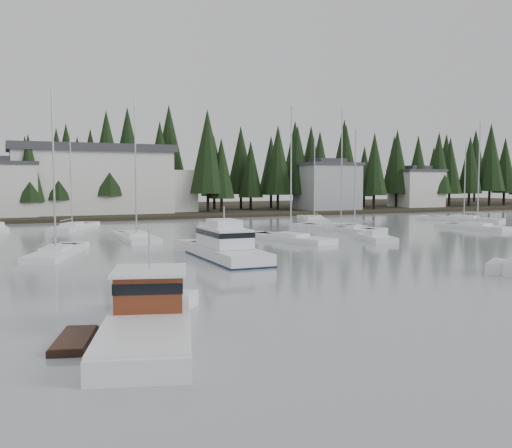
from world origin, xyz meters
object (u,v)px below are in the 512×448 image
(lobster_boat_brown, at_px, (145,324))
(cabin_cruiser_center, at_px, (226,250))
(sailboat_6, at_px, (464,220))
(sailboat_4, at_px, (291,240))
(harbor_inn, at_px, (105,180))
(sailboat_7, at_px, (137,239))
(house_east_a, at_px, (327,185))
(sailboat_10, at_px, (72,229))
(house_west, at_px, (3,188))
(sailboat_2, at_px, (56,255))
(sailboat_12, at_px, (354,231))
(runabout_1, at_px, (377,239))
(house_east_b, at_px, (416,187))
(sailboat_1, at_px, (341,230))
(sailboat_3, at_px, (477,229))
(sailboat_0, at_px, (314,221))

(lobster_boat_brown, height_order, cabin_cruiser_center, lobster_boat_brown)
(lobster_boat_brown, relative_size, sailboat_6, 0.82)
(sailboat_4, bearing_deg, harbor_inn, -5.02)
(sailboat_7, bearing_deg, house_east_a, -49.55)
(sailboat_10, bearing_deg, house_east_a, -42.16)
(harbor_inn, relative_size, sailboat_10, 2.46)
(house_west, height_order, sailboat_2, sailboat_2)
(sailboat_7, relative_size, sailboat_12, 1.18)
(runabout_1, bearing_deg, harbor_inn, 34.74)
(house_east_b, distance_m, harbor_inn, 61.02)
(sailboat_1, relative_size, sailboat_6, 1.26)
(harbor_inn, height_order, sailboat_1, sailboat_1)
(sailboat_6, bearing_deg, sailboat_3, 117.76)
(sailboat_6, bearing_deg, sailboat_1, 80.22)
(sailboat_3, bearing_deg, sailboat_1, 62.56)
(sailboat_10, bearing_deg, sailboat_7, -139.85)
(sailboat_3, xyz_separation_m, sailboat_4, (-26.15, -2.73, -0.01))
(cabin_cruiser_center, bearing_deg, sailboat_2, 60.16)
(lobster_boat_brown, distance_m, sailboat_6, 69.60)
(sailboat_3, distance_m, sailboat_4, 26.29)
(sailboat_10, bearing_deg, sailboat_4, -116.99)
(cabin_cruiser_center, distance_m, runabout_1, 18.73)
(house_east_a, xyz_separation_m, sailboat_7, (-42.58, -35.32, -4.83))
(sailboat_6, distance_m, sailboat_7, 49.05)
(lobster_boat_brown, bearing_deg, sailboat_1, -24.15)
(sailboat_0, bearing_deg, lobster_boat_brown, 167.72)
(house_east_a, height_order, sailboat_12, sailboat_12)
(sailboat_2, height_order, sailboat_12, sailboat_2)
(sailboat_3, bearing_deg, sailboat_4, 87.85)
(cabin_cruiser_center, height_order, sailboat_6, sailboat_6)
(sailboat_10, bearing_deg, runabout_1, -110.51)
(harbor_inn, height_order, sailboat_6, harbor_inn)
(house_east_b, height_order, sailboat_6, sailboat_6)
(runabout_1, bearing_deg, sailboat_7, 80.36)
(sailboat_2, distance_m, runabout_1, 28.84)
(lobster_boat_brown, xyz_separation_m, sailboat_0, (35.69, 49.92, -0.45))
(lobster_boat_brown, distance_m, sailboat_12, 45.58)
(sailboat_2, distance_m, sailboat_7, 12.32)
(sailboat_10, relative_size, runabout_1, 2.04)
(sailboat_3, height_order, runabout_1, sailboat_3)
(house_west, distance_m, sailboat_12, 51.74)
(house_east_a, xyz_separation_m, sailboat_4, (-29.42, -41.98, -4.83))
(sailboat_7, bearing_deg, harbor_inn, -4.45)
(sailboat_0, xyz_separation_m, sailboat_10, (-32.78, -0.18, 0.00))
(sailboat_12, bearing_deg, house_east_b, -42.45)
(house_west, xyz_separation_m, cabin_cruiser_center, (14.44, -52.21, -3.99))
(harbor_inn, relative_size, sailboat_12, 2.49)
(house_east_a, bearing_deg, sailboat_2, -138.67)
(sailboat_4, distance_m, sailboat_10, 28.18)
(house_east_a, bearing_deg, runabout_1, -115.85)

